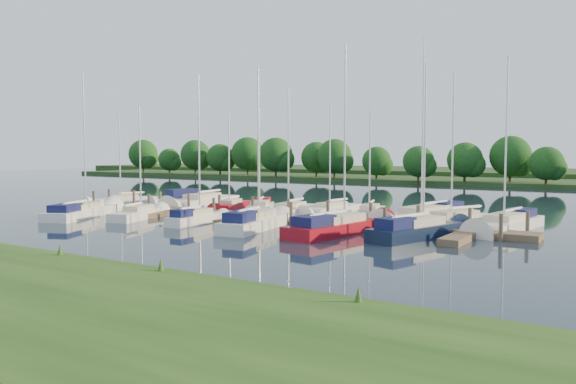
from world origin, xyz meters
The scene contains 23 objects.
ground centered at (0.00, 0.00, 0.00)m, with size 260.00×260.00×0.00m, color #182430.
dock centered at (0.00, 7.31, 0.20)m, with size 40.00×6.00×0.40m.
mooring_pilings centered at (0.00, 8.43, 0.60)m, with size 38.24×2.84×2.00m.
far_shore centered at (0.00, 75.00, 0.30)m, with size 180.00×30.00×0.60m, color #213C17.
distant_hill centered at (0.00, 100.00, 0.70)m, with size 220.00×40.00×1.40m, color #2D4A20.
treeline centered at (4.40, 62.03, 4.19)m, with size 146.82×9.92×8.31m.
sailboat_n_0 centered at (-19.01, 10.98, 0.27)m, with size 3.40×7.15×9.09m.
motorboat centered at (-13.77, 13.70, 0.38)m, with size 3.05×6.28×1.94m.
sailboat_n_2 centered at (-11.16, 13.80, 0.28)m, with size 3.47×10.39×12.98m.
sailboat_n_3 centered at (-6.32, 12.19, 0.27)m, with size 3.38×7.04×8.97m.
sailboat_n_4 centered at (-2.81, 11.87, 0.32)m, with size 4.48×6.93×9.25m.
sailboat_n_5 centered at (0.83, 10.89, 0.27)m, with size 2.84×8.39×10.60m.
sailboat_n_6 centered at (2.81, 14.26, 0.27)m, with size 2.49×7.53×9.50m.
sailboat_n_7 centered at (6.64, 13.55, 0.27)m, with size 3.21×6.98×8.96m.
sailboat_n_8 centered at (11.35, 12.85, 0.33)m, with size 4.30×11.11×13.84m.
sailboat_n_9 centered at (14.16, 10.61, 0.28)m, with size 4.94×8.32×10.98m.
sailboat_n_10 centered at (17.34, 11.55, 0.33)m, with size 3.37×9.32×11.70m.
sailboat_s_0 centered at (-12.91, 1.66, 0.32)m, with size 5.26×9.31×11.93m.
sailboat_s_1 centered at (-8.28, 3.31, 0.27)m, with size 3.47×7.10×9.15m.
sailboat_s_2 centered at (-2.18, 3.10, 0.33)m, with size 1.77×6.08×8.00m.
sailboat_s_3 centered at (2.95, 3.26, 0.35)m, with size 3.40×8.77×11.20m.
sailboat_s_4 centered at (8.69, 4.45, 0.34)m, with size 3.53×9.82×12.36m.
sailboat_s_5 centered at (13.55, 5.36, 0.35)m, with size 3.92×8.51×10.96m.
Camera 1 is at (24.98, -27.13, 5.14)m, focal length 35.00 mm.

